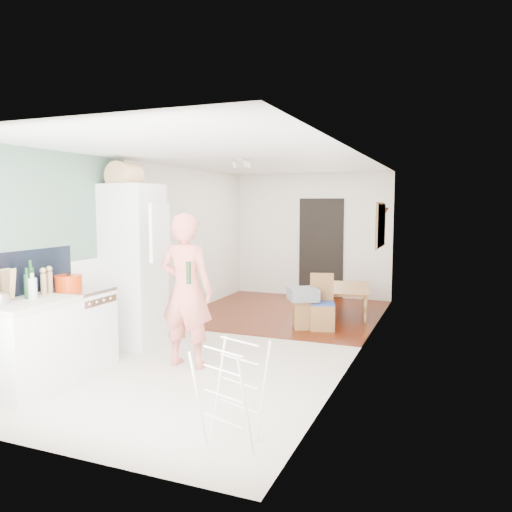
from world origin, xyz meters
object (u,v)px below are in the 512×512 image
Objects in this scene: dining_table at (348,303)px; dining_chair at (322,302)px; person at (186,277)px; drying_rack at (232,394)px; stool at (305,314)px.

dining_chair reaches higher than dining_table.
person reaches higher than dining_table.
drying_rack is (0.07, -4.94, 0.20)m from dining_table.
person is 4.78× the size of stool.
dining_table is 4.94m from drying_rack.
stool is (0.79, 2.19, -0.84)m from person.
dining_chair is 3.77m from drying_rack.
drying_rack reaches higher than dining_table.
dining_chair is (1.06, 2.21, -0.64)m from person.
dining_table is at bearing 65.33° from dining_chair.
stool is (-0.42, -1.19, 0.02)m from dining_table.
person is 2.51× the size of dining_chair.
dining_chair is at bearing -116.72° from person.
person is at bearing -133.07° from dining_chair.
person is 2.60× the size of drying_rack.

